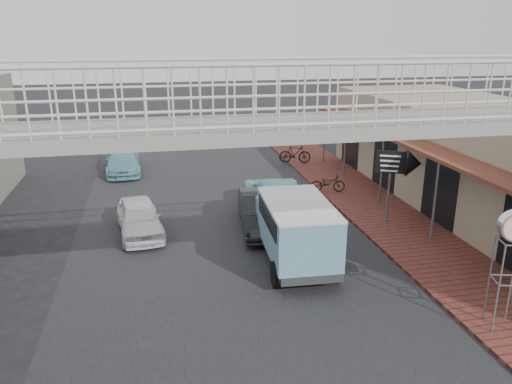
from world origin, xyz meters
name	(u,v)px	position (x,y,z in m)	size (l,w,h in m)	color
ground	(235,276)	(0.00, 0.00, 0.00)	(120.00, 120.00, 0.00)	black
road_strip	(235,276)	(0.00, 0.00, 0.01)	(10.00, 60.00, 0.01)	black
sidewalk	(392,222)	(6.50, 3.00, 0.05)	(3.00, 40.00, 0.10)	brown
shophouse_row	(488,159)	(10.97, 4.00, 2.01)	(7.20, 18.00, 4.00)	gray
footbridge	(266,224)	(0.00, -4.00, 3.18)	(16.40, 2.40, 6.34)	gray
white_hatchback	(139,218)	(-2.75, 3.84, 0.61)	(1.44, 3.57, 1.22)	white
dark_sedan	(261,211)	(1.55, 3.47, 0.67)	(1.41, 4.05, 1.33)	black
angkot_curb	(275,195)	(2.50, 5.15, 0.67)	(2.24, 4.85, 1.35)	#7CCFD8
angkot_far	(123,161)	(-3.69, 12.38, 0.58)	(1.64, 4.03, 1.17)	#69A5B6
angkot_van	(296,224)	(1.97, 0.45, 1.31)	(2.12, 4.30, 2.06)	black
motorcycle_near	(328,183)	(5.30, 6.83, 0.50)	(0.53, 1.52, 0.80)	black
motorcycle_far	(295,154)	(5.30, 12.05, 0.61)	(0.48, 1.69, 1.01)	black
arrow_sign	(411,164)	(6.84, 2.65, 2.35)	(1.67, 1.15, 2.79)	#59595B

